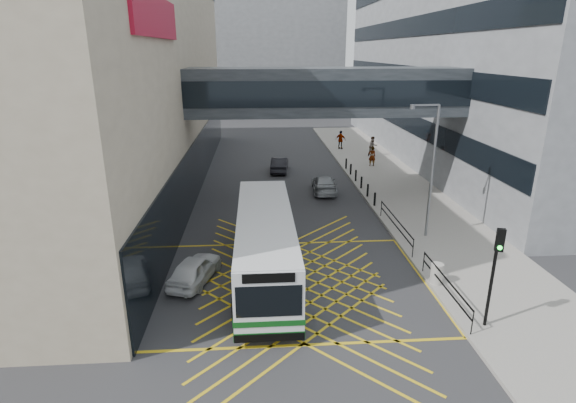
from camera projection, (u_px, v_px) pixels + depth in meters
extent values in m
plane|color=#333335|center=(294.00, 284.00, 20.39)|extent=(120.00, 120.00, 0.00)
cube|color=tan|center=(23.00, 81.00, 31.79)|extent=(24.00, 42.00, 16.00)
cube|color=black|center=(200.00, 161.00, 34.49)|extent=(0.10, 41.50, 4.00)
cube|color=#A30F28|center=(156.00, 17.00, 20.11)|extent=(0.18, 9.00, 1.80)
cube|color=gray|center=(532.00, 51.00, 41.45)|extent=(24.00, 44.00, 20.00)
cube|color=black|center=(399.00, 118.00, 42.58)|extent=(0.10, 43.50, 1.60)
cube|color=black|center=(402.00, 74.00, 41.31)|extent=(0.10, 43.50, 1.60)
cube|color=black|center=(406.00, 28.00, 40.03)|extent=(0.10, 43.50, 1.60)
cube|color=gray|center=(253.00, 57.00, 74.11)|extent=(28.00, 16.00, 18.00)
cube|color=#2D3237|center=(325.00, 91.00, 29.54)|extent=(20.00, 4.00, 3.00)
cube|color=black|center=(330.00, 94.00, 27.63)|extent=(19.50, 0.06, 1.60)
cube|color=black|center=(321.00, 89.00, 31.45)|extent=(19.50, 0.06, 1.60)
cube|color=gray|center=(393.00, 185.00, 35.14)|extent=(6.00, 54.00, 0.16)
cube|color=gold|center=(294.00, 284.00, 20.39)|extent=(12.00, 9.00, 0.01)
cube|color=silver|center=(265.00, 243.00, 20.54)|extent=(2.51, 10.93, 2.68)
cube|color=#0E4615|center=(266.00, 266.00, 20.92)|extent=(2.55, 10.97, 0.34)
cube|color=#0E4615|center=(266.00, 256.00, 20.75)|extent=(2.57, 10.97, 0.22)
cube|color=black|center=(265.00, 231.00, 20.99)|extent=(2.57, 9.54, 1.04)
cube|color=black|center=(269.00, 301.00, 15.32)|extent=(2.28, 0.09, 1.19)
cube|color=black|center=(269.00, 278.00, 15.01)|extent=(1.79, 0.06, 0.35)
cube|color=silver|center=(265.00, 215.00, 20.11)|extent=(2.49, 10.83, 0.10)
cube|color=black|center=(269.00, 337.00, 15.76)|extent=(2.48, 0.11, 0.30)
cube|color=black|center=(263.00, 224.00, 26.09)|extent=(2.48, 0.11, 0.30)
cylinder|color=black|center=(236.00, 309.00, 17.46)|extent=(0.28, 0.99, 0.99)
cylinder|color=black|center=(300.00, 307.00, 17.63)|extent=(0.28, 0.99, 0.99)
cylinder|color=black|center=(241.00, 240.00, 23.84)|extent=(0.28, 0.99, 0.99)
cylinder|color=black|center=(288.00, 239.00, 24.01)|extent=(0.28, 0.99, 0.99)
imported|color=white|center=(195.00, 269.00, 20.43)|extent=(2.68, 4.20, 1.24)
imported|color=black|center=(280.00, 164.00, 39.12)|extent=(2.04, 4.24, 1.28)
imported|color=gray|center=(324.00, 184.00, 33.42)|extent=(2.04, 4.31, 1.31)
cylinder|color=black|center=(491.00, 285.00, 16.52)|extent=(0.15, 0.15, 3.40)
cube|color=black|center=(500.00, 240.00, 15.71)|extent=(0.32, 0.24, 0.85)
sphere|color=#19E533|center=(500.00, 248.00, 15.69)|extent=(0.19, 0.19, 0.16)
cylinder|color=slate|center=(432.00, 173.00, 24.15)|extent=(0.16, 0.16, 7.25)
cube|color=slate|center=(426.00, 105.00, 22.88)|extent=(1.45, 0.23, 0.09)
cylinder|color=slate|center=(412.00, 107.00, 22.79)|extent=(0.28, 0.28, 0.23)
cylinder|color=#ADA89E|center=(437.00, 274.00, 19.97)|extent=(0.55, 0.55, 0.95)
cube|color=black|center=(446.00, 279.00, 18.55)|extent=(0.05, 5.00, 0.05)
cube|color=black|center=(445.00, 287.00, 18.68)|extent=(0.05, 5.00, 0.05)
cube|color=black|center=(396.00, 219.00, 25.17)|extent=(0.05, 6.00, 0.05)
cube|color=black|center=(395.00, 225.00, 25.29)|extent=(0.05, 6.00, 0.05)
cylinder|color=black|center=(472.00, 323.00, 16.33)|extent=(0.04, 0.04, 1.00)
cylinder|color=black|center=(424.00, 261.00, 21.06)|extent=(0.04, 0.04, 1.00)
cylinder|color=black|center=(413.00, 248.00, 22.47)|extent=(0.04, 0.04, 1.00)
cylinder|color=black|center=(381.00, 208.00, 28.15)|extent=(0.04, 0.04, 1.00)
cylinder|color=black|center=(375.00, 199.00, 30.06)|extent=(0.14, 0.14, 0.90)
cylinder|color=black|center=(368.00, 190.00, 31.95)|extent=(0.14, 0.14, 0.90)
cylinder|color=black|center=(361.00, 182.00, 33.84)|extent=(0.14, 0.14, 0.90)
cylinder|color=black|center=(356.00, 175.00, 35.73)|extent=(0.14, 0.14, 0.90)
cylinder|color=black|center=(351.00, 169.00, 37.62)|extent=(0.14, 0.14, 0.90)
cylinder|color=black|center=(346.00, 163.00, 39.51)|extent=(0.14, 0.14, 0.90)
imported|color=gray|center=(372.00, 156.00, 40.24)|extent=(0.72, 0.53, 1.77)
imported|color=gray|center=(373.00, 146.00, 44.04)|extent=(1.04, 0.75, 1.92)
imported|color=gray|center=(341.00, 140.00, 47.25)|extent=(1.25, 1.04, 1.92)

